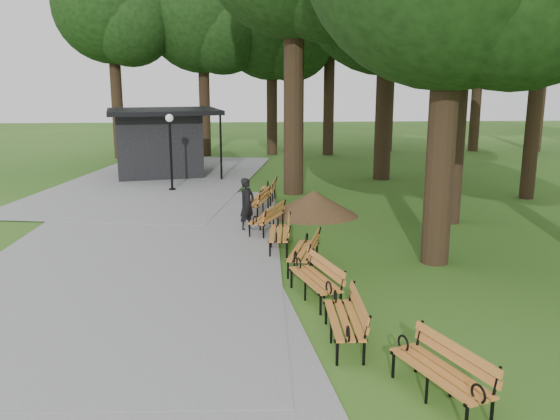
{
  "coord_description": "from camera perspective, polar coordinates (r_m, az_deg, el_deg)",
  "views": [
    {
      "loc": [
        -0.99,
        -12.5,
        4.61
      ],
      "look_at": [
        -0.02,
        2.9,
        1.1
      ],
      "focal_mm": 37.45,
      "sensor_mm": 36.0,
      "label": 1
    }
  ],
  "objects": [
    {
      "name": "bench_1",
      "position": [
        10.52,
        6.26,
        -10.62
      ],
      "size": [
        0.69,
        1.92,
        0.88
      ],
      "primitive_type": null,
      "rotation": [
        0.0,
        0.0,
        -1.6
      ],
      "color": "#C5712D",
      "rests_on": "ground"
    },
    {
      "name": "bench_0",
      "position": [
        9.06,
        15.34,
        -15.06
      ],
      "size": [
        1.28,
        2.0,
        0.88
      ],
      "primitive_type": null,
      "rotation": [
        0.0,
        0.0,
        -1.21
      ],
      "color": "#C5712D",
      "rests_on": "ground"
    },
    {
      "name": "path",
      "position": [
        16.44,
        -14.02,
        -3.75
      ],
      "size": [
        12.0,
        38.0,
        0.06
      ],
      "primitive_type": "cube",
      "color": "gray",
      "rests_on": "ground"
    },
    {
      "name": "bench_3",
      "position": [
        14.38,
        2.29,
        -4.05
      ],
      "size": [
        1.13,
        2.0,
        0.88
      ],
      "primitive_type": null,
      "rotation": [
        0.0,
        0.0,
        -1.84
      ],
      "color": "#C5712D",
      "rests_on": "ground"
    },
    {
      "name": "bench_4",
      "position": [
        15.98,
        -0.09,
        -2.31
      ],
      "size": [
        0.8,
        1.95,
        0.88
      ],
      "primitive_type": null,
      "rotation": [
        0.0,
        0.0,
        -1.66
      ],
      "color": "#C5712D",
      "rests_on": "ground"
    },
    {
      "name": "person",
      "position": [
        17.9,
        -3.24,
        0.56
      ],
      "size": [
        0.68,
        0.71,
        1.63
      ],
      "primitive_type": "imported",
      "rotation": [
        0.0,
        0.0,
        0.89
      ],
      "color": "black",
      "rests_on": "ground"
    },
    {
      "name": "bench_6",
      "position": [
        20.07,
        -2.29,
        0.81
      ],
      "size": [
        1.1,
        2.0,
        0.88
      ],
      "primitive_type": null,
      "rotation": [
        0.0,
        0.0,
        -1.83
      ],
      "color": "#C5712D",
      "rests_on": "ground"
    },
    {
      "name": "lamp_post",
      "position": [
        24.38,
        -10.68,
        7.1
      ],
      "size": [
        0.32,
        0.32,
        3.17
      ],
      "color": "black",
      "rests_on": "ground"
    },
    {
      "name": "bench_5",
      "position": [
        17.74,
        -1.3,
        -0.78
      ],
      "size": [
        1.36,
        2.0,
        0.88
      ],
      "primitive_type": null,
      "rotation": [
        0.0,
        0.0,
        -1.99
      ],
      "color": "#C5712D",
      "rests_on": "ground"
    },
    {
      "name": "dirt_mound",
      "position": [
        19.84,
        3.31,
        0.66
      ],
      "size": [
        2.57,
        2.57,
        0.88
      ],
      "primitive_type": "cone",
      "color": "#47301C",
      "rests_on": "ground"
    },
    {
      "name": "kiosk",
      "position": [
        28.59,
        -11.81,
        6.47
      ],
      "size": [
        5.86,
        5.35,
        3.17
      ],
      "primitive_type": null,
      "rotation": [
        0.0,
        0.0,
        0.21
      ],
      "color": "black",
      "rests_on": "ground"
    },
    {
      "name": "tree_backdrop",
      "position": [
        36.8,
        9.22,
        18.47
      ],
      "size": [
        37.51,
        9.72,
        16.68
      ],
      "primitive_type": null,
      "color": "black",
      "rests_on": "ground"
    },
    {
      "name": "ground",
      "position": [
        13.36,
        0.89,
        -7.37
      ],
      "size": [
        100.0,
        100.0,
        0.0
      ],
      "primitive_type": "plane",
      "color": "#2E5C1A",
      "rests_on": "ground"
    },
    {
      "name": "bench_7",
      "position": [
        21.96,
        -1.3,
        1.86
      ],
      "size": [
        0.92,
        1.97,
        0.88
      ],
      "primitive_type": null,
      "rotation": [
        0.0,
        0.0,
        -1.72
      ],
      "color": "#C5712D",
      "rests_on": "ground"
    },
    {
      "name": "bench_2",
      "position": [
        12.43,
        3.43,
        -6.8
      ],
      "size": [
        1.14,
        2.0,
        0.88
      ],
      "primitive_type": null,
      "rotation": [
        0.0,
        0.0,
        -1.29
      ],
      "color": "#C5712D",
      "rests_on": "ground"
    }
  ]
}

